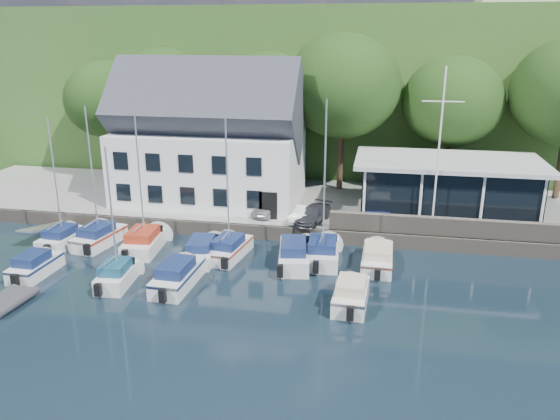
# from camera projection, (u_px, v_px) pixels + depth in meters

# --- Properties ---
(ground) EXTENTS (180.00, 180.00, 0.00)m
(ground) POSITION_uv_depth(u_px,v_px,m) (247.00, 319.00, 27.45)
(ground) COLOR black
(ground) RESTS_ON ground
(quay) EXTENTS (60.00, 13.00, 1.00)m
(quay) POSITION_uv_depth(u_px,v_px,m) (299.00, 206.00, 43.65)
(quay) COLOR gray
(quay) RESTS_ON ground
(quay_face) EXTENTS (60.00, 0.30, 1.00)m
(quay_face) POSITION_uv_depth(u_px,v_px,m) (285.00, 234.00, 37.58)
(quay_face) COLOR #61584D
(quay_face) RESTS_ON ground
(hillside) EXTENTS (160.00, 75.00, 16.00)m
(hillside) POSITION_uv_depth(u_px,v_px,m) (344.00, 72.00, 82.92)
(hillside) COLOR #2F5821
(hillside) RESTS_ON ground
(field_patch) EXTENTS (50.00, 30.00, 0.30)m
(field_patch) POSITION_uv_depth(u_px,v_px,m) (400.00, 17.00, 86.47)
(field_patch) COLOR #556532
(field_patch) RESTS_ON hillside
(harbor_building) EXTENTS (14.40, 8.20, 8.70)m
(harbor_building) POSITION_uv_depth(u_px,v_px,m) (209.00, 145.00, 42.44)
(harbor_building) COLOR silver
(harbor_building) RESTS_ON quay
(club_pavilion) EXTENTS (13.20, 7.20, 4.10)m
(club_pavilion) POSITION_uv_depth(u_px,v_px,m) (447.00, 187.00, 39.53)
(club_pavilion) COLOR black
(club_pavilion) RESTS_ON quay
(seawall) EXTENTS (18.00, 0.50, 1.20)m
(seawall) POSITION_uv_depth(u_px,v_px,m) (467.00, 228.00, 35.50)
(seawall) COLOR #61584D
(seawall) RESTS_ON quay
(gangway) EXTENTS (1.20, 6.00, 1.40)m
(gangway) POSITION_uv_depth(u_px,v_px,m) (52.00, 235.00, 38.76)
(gangway) COLOR silver
(gangway) RESTS_ON ground
(car_silver) EXTENTS (2.38, 3.67, 1.16)m
(car_silver) POSITION_uv_depth(u_px,v_px,m) (269.00, 207.00, 39.84)
(car_silver) COLOR silver
(car_silver) RESTS_ON quay
(car_white) EXTENTS (2.05, 3.49, 1.09)m
(car_white) POSITION_uv_depth(u_px,v_px,m) (304.00, 214.00, 38.47)
(car_white) COLOR silver
(car_white) RESTS_ON quay
(car_dgrey) EXTENTS (2.72, 4.23, 1.14)m
(car_dgrey) POSITION_uv_depth(u_px,v_px,m) (313.00, 214.00, 38.26)
(car_dgrey) COLOR #323238
(car_dgrey) RESTS_ON quay
(car_blue) EXTENTS (2.33, 4.17, 1.35)m
(car_blue) POSITION_uv_depth(u_px,v_px,m) (380.00, 210.00, 38.76)
(car_blue) COLOR #314396
(car_blue) RESTS_ON quay
(flagpole) EXTENTS (2.58, 0.20, 10.77)m
(flagpole) POSITION_uv_depth(u_px,v_px,m) (439.00, 152.00, 35.05)
(flagpole) COLOR silver
(flagpole) RESTS_ON quay
(tree_0) EXTENTS (7.64, 7.64, 10.44)m
(tree_0) POSITION_uv_depth(u_px,v_px,m) (110.00, 119.00, 49.52)
(tree_0) COLOR black
(tree_0) RESTS_ON quay
(tree_1) EXTENTS (8.46, 8.46, 11.56)m
(tree_1) POSITION_uv_depth(u_px,v_px,m) (165.00, 115.00, 48.43)
(tree_1) COLOR black
(tree_1) RESTS_ON quay
(tree_2) EXTENTS (8.27, 8.27, 11.31)m
(tree_2) POSITION_uv_depth(u_px,v_px,m) (268.00, 119.00, 46.74)
(tree_2) COLOR black
(tree_2) RESTS_ON quay
(tree_3) EXTENTS (9.38, 9.38, 12.81)m
(tree_3) POSITION_uv_depth(u_px,v_px,m) (342.00, 113.00, 44.74)
(tree_3) COLOR black
(tree_3) RESTS_ON quay
(tree_4) EXTENTS (8.09, 8.09, 11.06)m
(tree_4) POSITION_uv_depth(u_px,v_px,m) (450.00, 125.00, 44.48)
(tree_4) COLOR black
(tree_4) RESTS_ON quay
(boat_r1_0) EXTENTS (2.30, 5.53, 8.53)m
(boat_r1_0) POSITION_uv_depth(u_px,v_px,m) (56.00, 185.00, 35.54)
(boat_r1_0) COLOR silver
(boat_r1_0) RESTS_ON ground
(boat_r1_1) EXTENTS (2.93, 6.11, 9.11)m
(boat_r1_1) POSITION_uv_depth(u_px,v_px,m) (93.00, 180.00, 35.59)
(boat_r1_1) COLOR silver
(boat_r1_1) RESTS_ON ground
(boat_r1_2) EXTENTS (2.76, 6.54, 9.09)m
(boat_r1_2) POSITION_uv_depth(u_px,v_px,m) (140.00, 183.00, 34.78)
(boat_r1_2) COLOR silver
(boat_r1_2) RESTS_ON ground
(boat_r1_3) EXTENTS (2.52, 6.45, 1.39)m
(boat_r1_3) POSITION_uv_depth(u_px,v_px,m) (202.00, 248.00, 34.61)
(boat_r1_3) COLOR silver
(boat_r1_3) RESTS_ON ground
(boat_r1_4) EXTENTS (2.72, 6.06, 8.75)m
(boat_r1_4) POSITION_uv_depth(u_px,v_px,m) (228.00, 191.00, 33.65)
(boat_r1_4) COLOR silver
(boat_r1_4) RESTS_ON ground
(boat_r1_5) EXTENTS (2.99, 7.04, 1.57)m
(boat_r1_5) POSITION_uv_depth(u_px,v_px,m) (294.00, 252.00, 33.81)
(boat_r1_5) COLOR silver
(boat_r1_5) RESTS_ON ground
(boat_r1_6) EXTENTS (2.56, 6.15, 9.53)m
(boat_r1_6) POSITION_uv_depth(u_px,v_px,m) (324.00, 188.00, 32.89)
(boat_r1_6) COLOR silver
(boat_r1_6) RESTS_ON ground
(boat_r1_7) EXTENTS (2.08, 6.45, 1.41)m
(boat_r1_7) POSITION_uv_depth(u_px,v_px,m) (378.00, 255.00, 33.47)
(boat_r1_7) COLOR silver
(boat_r1_7) RESTS_ON ground
(boat_r2_0) EXTENTS (1.91, 5.19, 1.44)m
(boat_r2_0) POSITION_uv_depth(u_px,v_px,m) (35.00, 264.00, 32.19)
(boat_r2_0) COLOR silver
(boat_r2_0) RESTS_ON ground
(boat_r2_1) EXTENTS (2.18, 5.25, 8.72)m
(boat_r2_1) POSITION_uv_depth(u_px,v_px,m) (111.00, 212.00, 29.91)
(boat_r2_1) COLOR silver
(boat_r2_1) RESTS_ON ground
(boat_r2_2) EXTENTS (2.15, 6.51, 1.55)m
(boat_r2_2) POSITION_uv_depth(u_px,v_px,m) (178.00, 273.00, 30.82)
(boat_r2_2) COLOR silver
(boat_r2_2) RESTS_ON ground
(boat_r2_4) EXTENTS (2.07, 5.35, 1.52)m
(boat_r2_4) POSITION_uv_depth(u_px,v_px,m) (351.00, 292.00, 28.62)
(boat_r2_4) COLOR silver
(boat_r2_4) RESTS_ON ground
(dinghy_1) EXTENTS (2.10, 3.23, 0.72)m
(dinghy_1) POSITION_uv_depth(u_px,v_px,m) (7.00, 299.00, 28.64)
(dinghy_1) COLOR #343439
(dinghy_1) RESTS_ON ground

